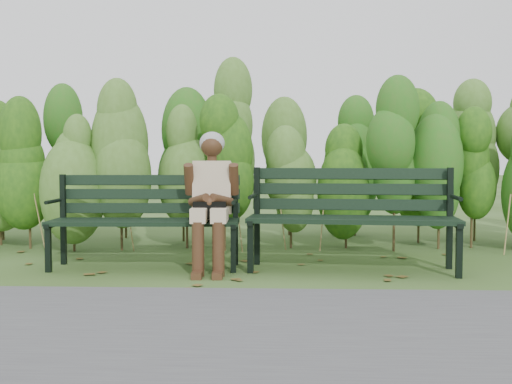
{
  "coord_description": "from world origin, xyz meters",
  "views": [
    {
      "loc": [
        0.25,
        -5.84,
        1.07
      ],
      "look_at": [
        0.0,
        0.35,
        0.75
      ],
      "focal_mm": 42.0,
      "sensor_mm": 36.0,
      "label": 1
    }
  ],
  "objects": [
    {
      "name": "bench_left",
      "position": [
        -1.1,
        0.14,
        0.55
      ],
      "size": [
        1.89,
        0.66,
        0.93
      ],
      "color": "black",
      "rests_on": "ground"
    },
    {
      "name": "hedge_band",
      "position": [
        0.0,
        1.86,
        1.26
      ],
      "size": [
        11.04,
        1.67,
        2.42
      ],
      "color": "#47381E",
      "rests_on": "ground"
    },
    {
      "name": "footpath",
      "position": [
        0.0,
        -2.2,
        0.01
      ],
      "size": [
        60.0,
        2.5,
        0.01
      ],
      "primitive_type": "cube",
      "color": "#474749",
      "rests_on": "ground"
    },
    {
      "name": "leaf_litter",
      "position": [
        0.09,
        -0.15,
        0.0
      ],
      "size": [
        5.85,
        2.08,
        0.01
      ],
      "color": "brown",
      "rests_on": "ground"
    },
    {
      "name": "bench_right",
      "position": [
        0.96,
        0.09,
        0.59
      ],
      "size": [
        2.07,
        0.84,
        1.01
      ],
      "color": "black",
      "rests_on": "ground"
    },
    {
      "name": "ground",
      "position": [
        0.0,
        0.0,
        0.0
      ],
      "size": [
        80.0,
        80.0,
        0.0
      ],
      "primitive_type": "plane",
      "color": "#334F1A"
    },
    {
      "name": "seated_woman",
      "position": [
        -0.42,
        -0.04,
        0.77
      ],
      "size": [
        0.54,
        0.79,
        1.36
      ],
      "color": "beige",
      "rests_on": "ground"
    }
  ]
}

